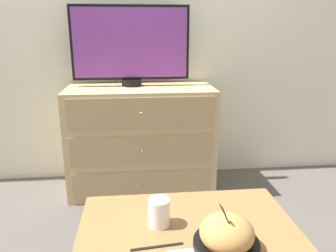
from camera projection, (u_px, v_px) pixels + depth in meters
ground_plane at (128, 174)px, 2.94m from camera, size 12.00×12.00×0.00m
wall_back at (122, 22)px, 2.60m from camera, size 12.00×0.05×2.60m
dresser at (141, 140)px, 2.57m from camera, size 1.11×0.51×0.82m
tv at (131, 45)px, 2.45m from camera, size 0.88×0.15×0.59m
coffee_table at (189, 246)px, 1.30m from camera, size 0.88×0.65×0.48m
takeout_bowl at (227, 236)px, 1.17m from camera, size 0.24×0.24×0.20m
drink_cup at (159, 214)px, 1.31m from camera, size 0.09×0.09×0.11m
knife at (157, 247)px, 1.19m from camera, size 0.19×0.03×0.01m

